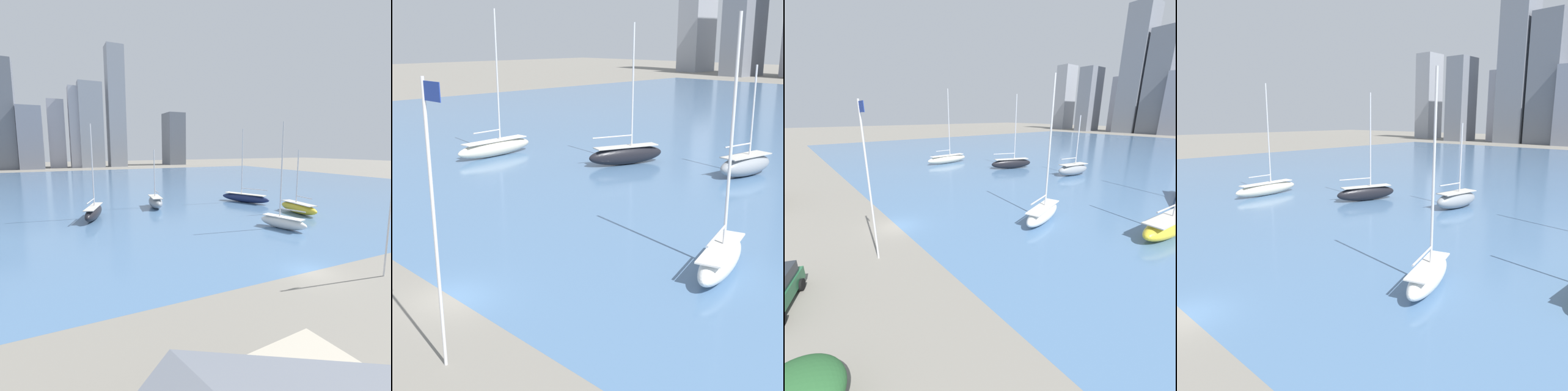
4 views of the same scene
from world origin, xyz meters
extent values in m
plane|color=gray|center=(0.00, 0.00, 0.00)|extent=(500.00, 500.00, 0.00)
cube|color=#8E939E|center=(-106.51, 174.42, 22.84)|extent=(9.19, 13.29, 45.68)
cube|color=slate|center=(-79.87, 164.18, 20.08)|extent=(9.29, 14.75, 40.15)
cube|color=#A8A8B2|center=(-63.16, 173.99, 16.79)|extent=(9.73, 10.48, 33.57)
cube|color=slate|center=(-53.95, 167.47, 34.84)|extent=(12.48, 14.81, 69.68)
cube|color=slate|center=(-40.17, 166.11, 27.32)|extent=(12.61, 10.98, 54.64)
ellipsoid|color=beige|center=(-27.98, 22.32, 0.92)|extent=(2.53, 10.33, 1.84)
cube|color=silver|center=(-27.98, 22.32, 1.80)|extent=(2.07, 8.47, 0.10)
cube|color=#2D2D33|center=(-27.98, 22.32, 0.42)|extent=(0.29, 1.85, 0.83)
cylinder|color=silver|center=(-28.04, 23.08, 8.99)|extent=(0.18, 0.18, 14.28)
cylinder|color=silver|center=(-27.90, 21.24, 2.95)|extent=(0.41, 3.70, 0.14)
ellipsoid|color=gray|center=(-3.01, 34.39, 1.05)|extent=(3.24, 7.16, 2.09)
cube|color=#BCB7AD|center=(-3.01, 34.39, 2.04)|extent=(2.66, 5.87, 0.10)
cube|color=#2D2D33|center=(-3.01, 34.39, 0.47)|extent=(0.34, 1.25, 0.94)
cylinder|color=silver|center=(-2.94, 34.91, 6.38)|extent=(0.18, 0.18, 8.57)
cylinder|color=silver|center=(-3.20, 33.06, 3.19)|extent=(0.68, 3.70, 0.14)
ellipsoid|color=white|center=(8.03, 12.61, 0.83)|extent=(3.75, 7.18, 1.66)
cube|color=silver|center=(8.03, 12.61, 1.61)|extent=(3.07, 5.89, 0.10)
cube|color=#2D2D33|center=(8.03, 12.61, 0.38)|extent=(0.53, 1.25, 0.75)
cylinder|color=silver|center=(7.87, 13.11, 8.04)|extent=(0.18, 0.18, 12.75)
cylinder|color=silver|center=(8.43, 11.35, 2.76)|extent=(1.25, 3.56, 0.14)
ellipsoid|color=black|center=(-14.56, 29.79, 1.01)|extent=(4.62, 8.80, 2.00)
cube|color=#BCB7AD|center=(-14.56, 29.79, 1.96)|extent=(3.79, 7.22, 0.10)
cube|color=#2D2D33|center=(-14.56, 29.79, 0.45)|extent=(0.68, 1.53, 0.90)
cylinder|color=silver|center=(-14.34, 30.41, 8.30)|extent=(0.18, 0.18, 12.58)
cylinder|color=silver|center=(-15.12, 28.23, 3.11)|extent=(1.70, 4.40, 0.14)
camera|label=1|loc=(-20.43, -18.81, 10.94)|focal=28.00mm
camera|label=2|loc=(23.35, -13.05, 13.11)|focal=50.00mm
camera|label=3|loc=(24.34, -8.09, 10.80)|focal=24.00mm
camera|label=4|loc=(21.77, -7.36, 11.29)|focal=35.00mm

